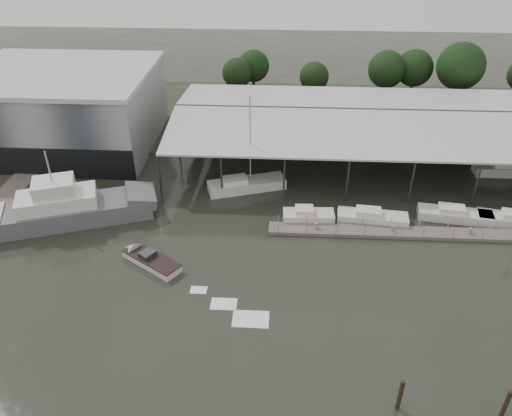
{
  "coord_description": "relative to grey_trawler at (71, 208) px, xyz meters",
  "views": [
    {
      "loc": [
        2.09,
        -33.67,
        30.78
      ],
      "look_at": [
        -0.39,
        10.34,
        2.5
      ],
      "focal_mm": 35.0,
      "sensor_mm": 36.0,
      "label": 1
    }
  ],
  "objects": [
    {
      "name": "ground",
      "position": [
        20.59,
        -10.63,
        -1.58
      ],
      "size": [
        200.0,
        200.0,
        0.0
      ],
      "primitive_type": "plane",
      "color": "#252A22",
      "rests_on": "ground"
    },
    {
      "name": "land_strip_far",
      "position": [
        20.59,
        31.37,
        -1.48
      ],
      "size": [
        140.0,
        30.0,
        0.3
      ],
      "color": "#3A4030",
      "rests_on": "ground"
    },
    {
      "name": "storage_warehouse",
      "position": [
        -7.41,
        19.31,
        3.71
      ],
      "size": [
        24.5,
        20.5,
        10.5
      ],
      "color": "#92979C",
      "rests_on": "ground"
    },
    {
      "name": "covered_boat_shed",
      "position": [
        37.59,
        17.37,
        4.55
      ],
      "size": [
        58.24,
        24.0,
        6.96
      ],
      "color": "silver",
      "rests_on": "ground"
    },
    {
      "name": "trawler_dock",
      "position": [
        -9.41,
        3.37,
        -1.33
      ],
      "size": [
        3.0,
        18.0,
        0.5
      ],
      "color": "#645E58",
      "rests_on": "ground"
    },
    {
      "name": "floating_dock",
      "position": [
        35.58,
        -0.63,
        -1.38
      ],
      "size": [
        28.0,
        2.0,
        1.4
      ],
      "color": "#645E58",
      "rests_on": "ground"
    },
    {
      "name": "grey_trawler",
      "position": [
        0.0,
        0.0,
        0.0
      ],
      "size": [
        18.44,
        10.23,
        8.84
      ],
      "rotation": [
        0.0,
        0.0,
        0.34
      ],
      "color": "#55595E",
      "rests_on": "ground"
    },
    {
      "name": "white_sailboat",
      "position": [
        18.46,
        7.74,
        -0.94
      ],
      "size": [
        9.64,
        5.37,
        11.93
      ],
      "rotation": [
        0.0,
        0.0,
        0.32
      ],
      "color": "white",
      "rests_on": "ground"
    },
    {
      "name": "speedboat_underway",
      "position": [
        9.97,
        -6.74,
        -1.19
      ],
      "size": [
        15.77,
        11.07,
        2.0
      ],
      "rotation": [
        0.0,
        0.0,
        2.55
      ],
      "color": "white",
      "rests_on": "ground"
    },
    {
      "name": "moored_cruiser_0",
      "position": [
        25.8,
        1.37,
        -0.97
      ],
      "size": [
        5.62,
        2.42,
        1.7
      ],
      "rotation": [
        0.0,
        0.0,
        0.04
      ],
      "color": "white",
      "rests_on": "ground"
    },
    {
      "name": "moored_cruiser_1",
      "position": [
        32.74,
        1.47,
        -0.97
      ],
      "size": [
        7.74,
        2.99,
        1.7
      ],
      "rotation": [
        0.0,
        0.0,
        -0.11
      ],
      "color": "white",
      "rests_on": "ground"
    },
    {
      "name": "moored_cruiser_2",
      "position": [
        41.89,
        2.55,
        -0.97
      ],
      "size": [
        8.14,
        3.29,
        1.7
      ],
      "rotation": [
        0.0,
        0.0,
        -0.14
      ],
      "color": "white",
      "rests_on": "ground"
    },
    {
      "name": "horizon_tree_line",
      "position": [
        46.5,
        37.15,
        4.39
      ],
      "size": [
        64.88,
        11.36,
        11.07
      ],
      "color": "#311E15",
      "rests_on": "ground"
    }
  ]
}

